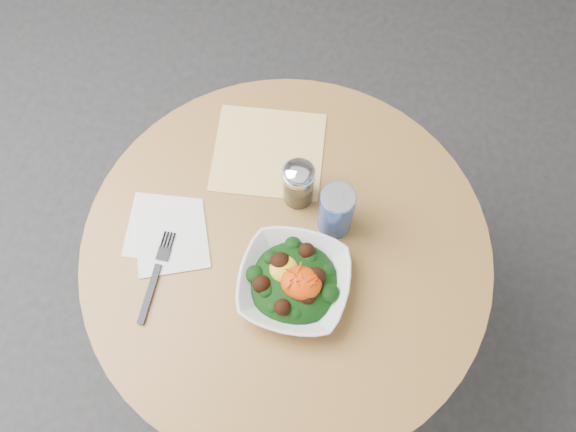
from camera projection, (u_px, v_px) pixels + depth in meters
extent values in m
plane|color=#2E2E30|center=(287.00, 331.00, 2.08)|extent=(6.00, 6.00, 0.00)
cylinder|color=black|center=(287.00, 330.00, 2.07)|extent=(0.52, 0.52, 0.03)
cylinder|color=black|center=(286.00, 301.00, 1.76)|extent=(0.10, 0.10, 0.71)
cylinder|color=#C88B48|center=(286.00, 254.00, 1.41)|extent=(0.90, 0.90, 0.04)
cube|color=#EFB30C|center=(268.00, 152.00, 1.49)|extent=(0.29, 0.27, 0.00)
cube|color=white|center=(163.00, 227.00, 1.42)|extent=(0.18, 0.18, 0.00)
cube|color=white|center=(172.00, 240.00, 1.40)|extent=(0.21, 0.21, 0.00)
imported|color=white|center=(294.00, 283.00, 1.34)|extent=(0.24, 0.24, 0.06)
ellipsoid|color=black|center=(294.00, 283.00, 1.34)|extent=(0.19, 0.19, 0.07)
ellipsoid|color=gold|center=(284.00, 269.00, 1.32)|extent=(0.06, 0.06, 0.02)
ellipsoid|color=#F25705|center=(301.00, 283.00, 1.30)|extent=(0.09, 0.07, 0.04)
cube|color=black|center=(150.00, 294.00, 1.35)|extent=(0.02, 0.13, 0.00)
cube|color=black|center=(166.00, 247.00, 1.39)|extent=(0.03, 0.07, 0.00)
cylinder|color=silver|center=(298.00, 186.00, 1.40)|extent=(0.07, 0.07, 0.10)
cylinder|color=olive|center=(298.00, 190.00, 1.42)|extent=(0.06, 0.06, 0.06)
cylinder|color=silver|center=(299.00, 174.00, 1.35)|extent=(0.07, 0.07, 0.01)
ellipsoid|color=silver|center=(299.00, 172.00, 1.34)|extent=(0.07, 0.07, 0.03)
cylinder|color=#0D2096|center=(336.00, 211.00, 1.36)|extent=(0.07, 0.07, 0.14)
cylinder|color=silver|center=(339.00, 197.00, 1.29)|extent=(0.07, 0.07, 0.00)
cube|color=silver|center=(340.00, 193.00, 1.29)|extent=(0.02, 0.02, 0.00)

